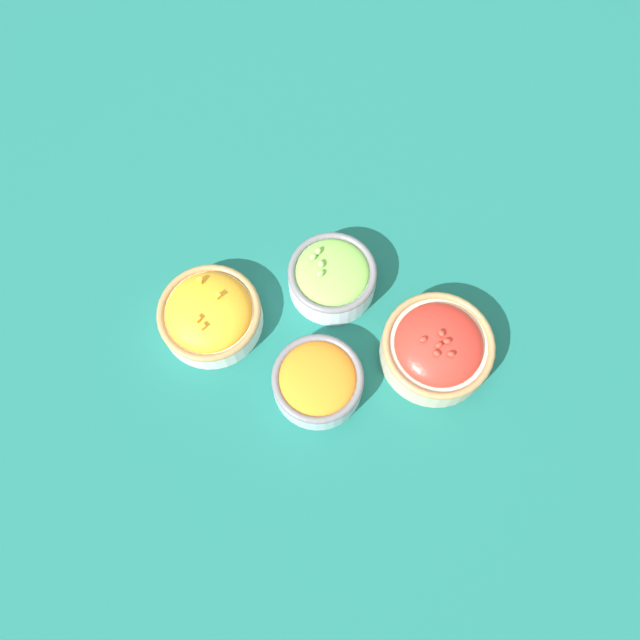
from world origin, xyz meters
TOP-DOWN VIEW (x-y plane):
  - ground_plane at (0.00, 0.00)m, footprint 3.00×3.00m
  - bowl_squash at (-0.16, 0.07)m, footprint 0.17×0.17m
  - bowl_lettuce at (0.04, 0.06)m, footprint 0.14×0.14m
  - bowl_carrots at (-0.04, -0.09)m, footprint 0.14×0.14m
  - bowl_cherry_tomatoes at (0.16, -0.11)m, footprint 0.18×0.18m

SIDE VIEW (x-z plane):
  - ground_plane at x=0.00m, z-range 0.00..0.00m
  - bowl_squash at x=-0.16m, z-range -0.01..0.07m
  - bowl_carrots at x=-0.04m, z-range 0.00..0.07m
  - bowl_lettuce at x=0.04m, z-range 0.00..0.08m
  - bowl_cherry_tomatoes at x=0.16m, z-range -0.01..0.08m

